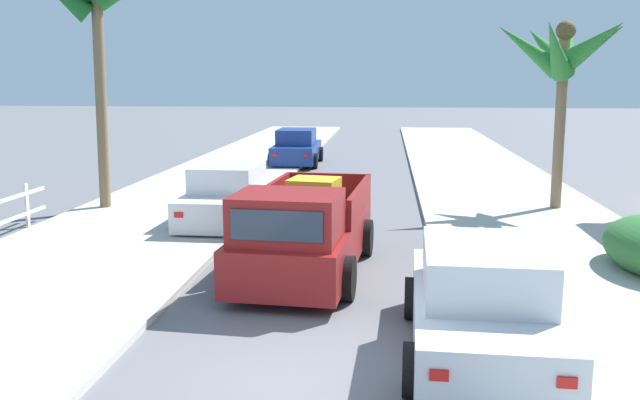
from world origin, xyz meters
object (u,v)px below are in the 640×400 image
Objects in this scene: pickup_truck at (304,233)px; car_left_mid at (297,148)px; car_right_near at (229,196)px; car_left_near at (482,305)px; palm_tree_left_fore at (563,54)px.

pickup_truck reaches higher than car_left_mid.
pickup_truck reaches higher than car_right_near.
car_right_near is at bearing 124.01° from car_left_near.
palm_tree_left_fore is (8.58, 2.48, 3.58)m from car_right_near.
car_left_near is 9.34m from car_right_near.
car_right_near is 12.05m from car_left_mid.
car_left_near is 1.01× the size of car_right_near.
car_right_near is 9.63m from palm_tree_left_fore.
pickup_truck is at bearing -132.43° from palm_tree_left_fore.
car_left_near is 0.82× the size of palm_tree_left_fore.
car_right_near is (-2.44, 4.24, -0.09)m from pickup_truck.
palm_tree_left_fore reaches higher than car_right_near.
palm_tree_left_fore reaches higher than car_left_near.
car_right_near and car_left_mid have the same top height.
car_right_near is 0.81× the size of palm_tree_left_fore.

